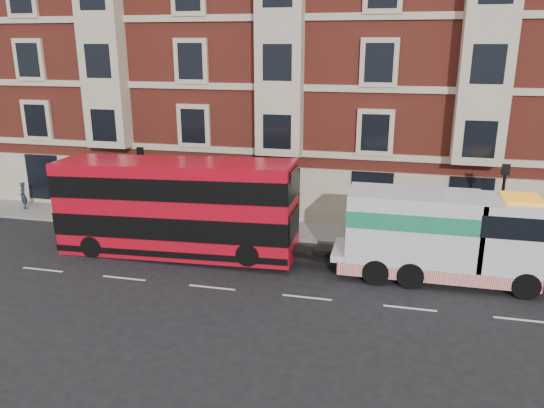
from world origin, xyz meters
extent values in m
plane|color=black|center=(0.00, 0.00, 0.00)|extent=(120.00, 120.00, 0.00)
cube|color=slate|center=(0.00, 7.50, 0.07)|extent=(90.00, 3.00, 0.15)
cube|color=maroon|center=(0.50, 15.00, 9.00)|extent=(45.00, 12.00, 18.00)
cylinder|color=black|center=(-6.00, 6.20, 2.15)|extent=(0.14, 0.14, 4.00)
cube|color=black|center=(-6.00, 6.20, 4.25)|extent=(0.35, 0.15, 0.50)
cylinder|color=black|center=(12.00, 6.20, 2.15)|extent=(0.14, 0.14, 4.00)
cube|color=black|center=(12.00, 6.20, 4.25)|extent=(0.35, 0.15, 0.50)
cube|color=red|center=(-2.79, 3.03, 2.37)|extent=(11.28, 2.52, 4.43)
cube|color=black|center=(-2.79, 3.03, 1.71)|extent=(11.32, 2.58, 1.06)
cube|color=black|center=(-2.79, 3.03, 3.53)|extent=(11.32, 2.58, 1.01)
cylinder|color=black|center=(-6.62, 1.89, 0.52)|extent=(1.05, 0.32, 1.05)
cylinder|color=black|center=(-6.62, 4.16, 0.52)|extent=(1.05, 0.32, 1.05)
cylinder|color=black|center=(1.03, 1.89, 0.83)|extent=(1.05, 0.32, 1.05)
cylinder|color=black|center=(1.03, 4.16, 0.83)|extent=(1.05, 0.32, 1.05)
cube|color=silver|center=(9.21, 3.03, 0.96)|extent=(9.06, 2.32, 0.30)
cube|color=silver|center=(12.13, 3.03, 2.27)|extent=(3.22, 2.52, 2.92)
cube|color=silver|center=(8.00, 3.03, 2.32)|extent=(5.44, 2.52, 2.92)
cube|color=#1B7B57|center=(8.00, 3.03, 2.82)|extent=(5.49, 2.56, 0.71)
cube|color=red|center=(9.01, 3.03, 0.60)|extent=(8.06, 2.58, 0.55)
cylinder|color=black|center=(12.43, 1.89, 0.55)|extent=(1.11, 0.35, 1.11)
cylinder|color=black|center=(12.43, 4.16, 0.55)|extent=(1.11, 0.35, 1.11)
cylinder|color=black|center=(8.00, 1.89, 0.55)|extent=(1.11, 0.40, 1.11)
cylinder|color=black|center=(8.00, 4.16, 0.55)|extent=(1.11, 0.40, 1.11)
cylinder|color=black|center=(6.59, 1.89, 0.55)|extent=(1.11, 0.40, 1.11)
cylinder|color=black|center=(6.59, 4.16, 0.55)|extent=(1.11, 0.40, 1.11)
imported|color=#1A2334|center=(-14.50, 7.42, 0.96)|extent=(0.70, 0.69, 1.63)
camera|label=1|loc=(6.96, -18.97, 9.73)|focal=35.00mm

